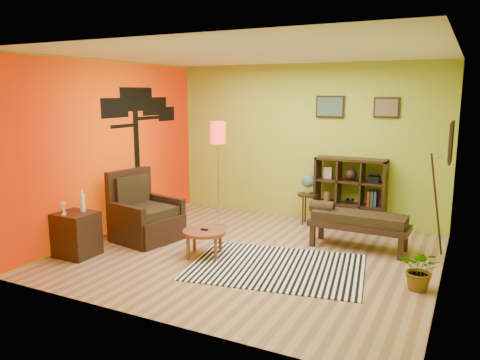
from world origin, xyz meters
The scene contains 11 objects.
ground centered at (0.00, 0.00, 0.00)m, with size 5.00×5.00×0.00m, color tan.
room_shell centered at (-0.09, 0.01, 1.80)m, with size 5.04×4.54×2.82m.
zebra_rug centered at (0.51, -0.32, 0.01)m, with size 2.28×1.60×0.01m, color white.
coffee_table centered at (-0.57, -0.36, 0.33)m, with size 0.62×0.62×0.40m.
armchair centered at (-1.83, -0.11, 0.33)m, with size 1.05×1.05×1.09m.
side_cabinet centered at (-2.20, -1.16, 0.32)m, with size 0.53×0.48×0.94m.
floor_lamp centered at (-1.08, 0.96, 1.48)m, with size 0.27×0.27×1.82m.
globe_table centered at (0.20, 1.88, 0.67)m, with size 0.36×0.36×0.89m.
cube_shelf centered at (0.91, 2.03, 0.60)m, with size 1.20×0.35×1.20m.
bench centered at (1.27, 0.93, 0.43)m, with size 1.48×0.55×0.67m.
potted_plant centered at (2.30, -0.22, 0.20)m, with size 0.46×0.51×0.40m, color #26661E.
Camera 1 is at (2.74, -5.81, 2.29)m, focal length 35.00 mm.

